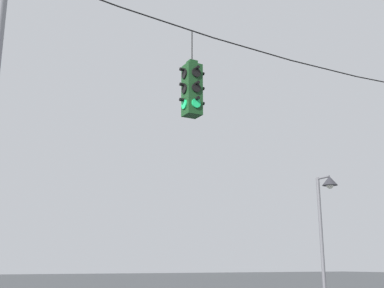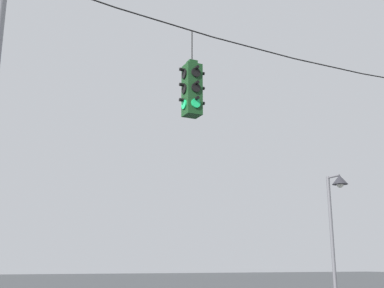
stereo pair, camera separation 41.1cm
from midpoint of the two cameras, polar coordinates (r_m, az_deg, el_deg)
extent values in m
cylinder|color=black|center=(10.59, -1.81, 14.13)|extent=(2.22, 0.03, 0.20)
cylinder|color=black|center=(11.50, 8.52, 11.17)|extent=(2.21, 0.03, 0.11)
cylinder|color=black|center=(12.77, 16.88, 8.80)|extent=(2.21, 0.03, 0.03)
cube|color=#143819|center=(10.22, 1.16, 6.38)|extent=(0.34, 0.34, 1.13)
cube|color=#143819|center=(10.45, 1.14, 9.54)|extent=(0.19, 0.19, 0.10)
cylinder|color=black|center=(10.62, 1.13, 11.54)|extent=(0.02, 0.02, 0.71)
cylinder|color=black|center=(10.19, 1.62, 8.49)|extent=(0.20, 0.03, 0.20)
cylinder|color=black|center=(10.19, 1.74, 9.04)|extent=(0.07, 0.12, 0.07)
cylinder|color=black|center=(10.07, 1.64, 6.71)|extent=(0.20, 0.03, 0.20)
cylinder|color=black|center=(10.06, 1.75, 7.27)|extent=(0.07, 0.12, 0.07)
cylinder|color=#19C666|center=(9.95, 1.65, 4.88)|extent=(0.20, 0.03, 0.20)
cylinder|color=black|center=(9.95, 1.77, 5.45)|extent=(0.07, 0.12, 0.07)
cylinder|color=black|center=(10.50, 0.69, 7.79)|extent=(0.20, 0.03, 0.20)
cylinder|color=black|center=(10.57, 0.58, 8.16)|extent=(0.07, 0.12, 0.07)
cylinder|color=black|center=(10.38, 0.70, 6.06)|extent=(0.20, 0.03, 0.20)
cylinder|color=black|center=(10.45, 0.58, 6.44)|extent=(0.07, 0.12, 0.07)
cylinder|color=#19C666|center=(10.27, 0.70, 4.28)|extent=(0.20, 0.03, 0.20)
cylinder|color=black|center=(10.33, 0.59, 4.68)|extent=(0.07, 0.12, 0.07)
cylinder|color=black|center=(10.27, 0.22, 8.31)|extent=(0.03, 0.20, 0.20)
cylinder|color=black|center=(10.29, -0.01, 8.81)|extent=(0.12, 0.07, 0.07)
cylinder|color=black|center=(10.15, 0.22, 6.54)|extent=(0.03, 0.20, 0.20)
cylinder|color=black|center=(10.16, -0.01, 7.05)|extent=(0.12, 0.07, 0.07)
cylinder|color=#19C666|center=(10.03, 0.22, 4.72)|extent=(0.03, 0.20, 0.20)
cylinder|color=black|center=(10.04, -0.01, 5.25)|extent=(0.12, 0.07, 0.07)
cylinder|color=black|center=(10.43, 2.07, 7.97)|extent=(0.03, 0.20, 0.20)
cylinder|color=black|center=(10.48, 2.28, 8.38)|extent=(0.12, 0.07, 0.07)
cylinder|color=black|center=(10.30, 2.08, 6.22)|extent=(0.03, 0.20, 0.20)
cylinder|color=black|center=(10.35, 2.30, 6.65)|extent=(0.12, 0.07, 0.07)
cylinder|color=#19C666|center=(10.19, 2.10, 4.43)|extent=(0.03, 0.20, 0.20)
cylinder|color=black|center=(10.24, 2.32, 4.87)|extent=(0.12, 0.07, 0.07)
cylinder|color=#515156|center=(17.43, 17.00, -11.74)|extent=(0.12, 0.12, 4.96)
cylinder|color=#515156|center=(17.46, 17.07, -3.70)|extent=(0.07, 0.58, 0.07)
cone|color=#232328|center=(17.22, 17.76, -4.05)|extent=(0.53, 0.53, 0.32)
sphere|color=silver|center=(17.20, 17.80, -4.58)|extent=(0.24, 0.24, 0.24)
camera|label=1|loc=(0.21, -88.81, -0.30)|focal=45.00mm
camera|label=2|loc=(0.21, 91.19, 0.30)|focal=45.00mm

